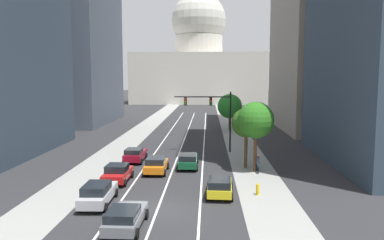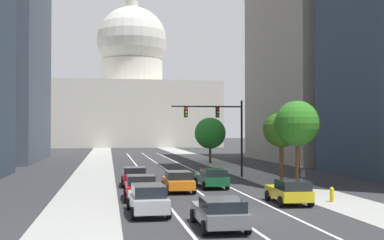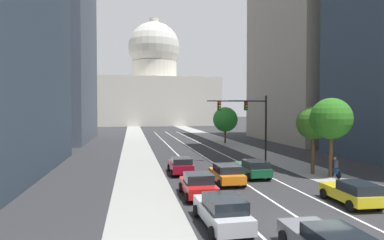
{
  "view_description": "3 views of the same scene",
  "coord_description": "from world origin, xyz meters",
  "px_view_note": "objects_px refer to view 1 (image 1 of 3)",
  "views": [
    {
      "loc": [
        3.38,
        -24.57,
        8.9
      ],
      "look_at": [
        1.42,
        21.66,
        3.66
      ],
      "focal_mm": 35.41,
      "sensor_mm": 36.0,
      "label": 1
    },
    {
      "loc": [
        -6.35,
        -25.06,
        4.4
      ],
      "look_at": [
        2.79,
        29.01,
        5.52
      ],
      "focal_mm": 46.44,
      "sensor_mm": 36.0,
      "label": 2
    },
    {
      "loc": [
        -8.55,
        -14.41,
        5.66
      ],
      "look_at": [
        -1.15,
        26.08,
        4.37
      ],
      "focal_mm": 31.16,
      "sensor_mm": 36.0,
      "label": 3
    }
  ],
  "objects_px": {
    "car_green": "(188,160)",
    "car_gray": "(125,217)",
    "car_orange": "(156,165)",
    "fire_hydrant": "(258,189)",
    "cyclist": "(258,163)",
    "street_tree_mid_right": "(246,123)",
    "car_crimson": "(135,155)",
    "street_tree_far_right": "(230,106)",
    "car_yellow": "(220,186)",
    "street_tree_near_right": "(256,120)",
    "traffic_signal_mast": "(214,110)",
    "car_silver": "(98,193)",
    "car_red": "(117,173)",
    "capitol_building": "(199,63)"
  },
  "relations": [
    {
      "from": "car_green",
      "to": "car_gray",
      "type": "distance_m",
      "value": 15.67
    },
    {
      "from": "car_orange",
      "to": "fire_hydrant",
      "type": "xyz_separation_m",
      "value": [
        8.62,
        -6.36,
        -0.32
      ]
    },
    {
      "from": "cyclist",
      "to": "street_tree_mid_right",
      "type": "height_order",
      "value": "street_tree_mid_right"
    },
    {
      "from": "car_gray",
      "to": "fire_hydrant",
      "type": "relative_size",
      "value": 4.96
    },
    {
      "from": "car_crimson",
      "to": "street_tree_far_right",
      "type": "relative_size",
      "value": 0.7
    },
    {
      "from": "car_yellow",
      "to": "street_tree_near_right",
      "type": "bearing_deg",
      "value": -22.31
    },
    {
      "from": "street_tree_near_right",
      "to": "fire_hydrant",
      "type": "bearing_deg",
      "value": -95.27
    },
    {
      "from": "fire_hydrant",
      "to": "street_tree_far_right",
      "type": "distance_m",
      "value": 36.48
    },
    {
      "from": "car_crimson",
      "to": "traffic_signal_mast",
      "type": "height_order",
      "value": "traffic_signal_mast"
    },
    {
      "from": "traffic_signal_mast",
      "to": "cyclist",
      "type": "height_order",
      "value": "traffic_signal_mast"
    },
    {
      "from": "car_silver",
      "to": "cyclist",
      "type": "height_order",
      "value": "cyclist"
    },
    {
      "from": "street_tree_far_right",
      "to": "street_tree_mid_right",
      "type": "distance_m",
      "value": 27.51
    },
    {
      "from": "car_gray",
      "to": "street_tree_near_right",
      "type": "xyz_separation_m",
      "value": [
        9.29,
        14.17,
        4.14
      ]
    },
    {
      "from": "car_silver",
      "to": "car_gray",
      "type": "bearing_deg",
      "value": -147.54
    },
    {
      "from": "car_silver",
      "to": "car_red",
      "type": "bearing_deg",
      "value": -1.4
    },
    {
      "from": "car_green",
      "to": "car_yellow",
      "type": "distance_m",
      "value": 9.36
    },
    {
      "from": "car_crimson",
      "to": "street_tree_near_right",
      "type": "distance_m",
      "value": 13.32
    },
    {
      "from": "car_yellow",
      "to": "traffic_signal_mast",
      "type": "height_order",
      "value": "traffic_signal_mast"
    },
    {
      "from": "car_silver",
      "to": "car_gray",
      "type": "distance_m",
      "value": 5.13
    },
    {
      "from": "street_tree_mid_right",
      "to": "car_orange",
      "type": "bearing_deg",
      "value": -164.09
    },
    {
      "from": "car_green",
      "to": "street_tree_mid_right",
      "type": "distance_m",
      "value": 6.79
    },
    {
      "from": "fire_hydrant",
      "to": "street_tree_near_right",
      "type": "relative_size",
      "value": 0.14
    },
    {
      "from": "car_green",
      "to": "street_tree_mid_right",
      "type": "bearing_deg",
      "value": -87.47
    },
    {
      "from": "car_crimson",
      "to": "fire_hydrant",
      "type": "distance_m",
      "value": 15.79
    },
    {
      "from": "car_gray",
      "to": "fire_hydrant",
      "type": "bearing_deg",
      "value": -50.4
    },
    {
      "from": "car_orange",
      "to": "street_tree_far_right",
      "type": "distance_m",
      "value": 31.3
    },
    {
      "from": "street_tree_near_right",
      "to": "car_silver",
      "type": "bearing_deg",
      "value": -140.8
    },
    {
      "from": "car_red",
      "to": "traffic_signal_mast",
      "type": "distance_m",
      "value": 16.44
    },
    {
      "from": "car_yellow",
      "to": "car_orange",
      "type": "bearing_deg",
      "value": 42.67
    },
    {
      "from": "traffic_signal_mast",
      "to": "capitol_building",
      "type": "bearing_deg",
      "value": 92.53
    },
    {
      "from": "car_silver",
      "to": "street_tree_far_right",
      "type": "relative_size",
      "value": 0.79
    },
    {
      "from": "cyclist",
      "to": "street_tree_mid_right",
      "type": "distance_m",
      "value": 4.15
    },
    {
      "from": "car_red",
      "to": "street_tree_far_right",
      "type": "bearing_deg",
      "value": -18.35
    },
    {
      "from": "car_silver",
      "to": "traffic_signal_mast",
      "type": "height_order",
      "value": "traffic_signal_mast"
    },
    {
      "from": "car_green",
      "to": "fire_hydrant",
      "type": "bearing_deg",
      "value": -146.59
    },
    {
      "from": "car_crimson",
      "to": "cyclist",
      "type": "distance_m",
      "value": 12.98
    },
    {
      "from": "capitol_building",
      "to": "cyclist",
      "type": "xyz_separation_m",
      "value": [
        8.09,
        -101.01,
        -13.1
      ]
    },
    {
      "from": "car_gray",
      "to": "car_orange",
      "type": "bearing_deg",
      "value": 0.8
    },
    {
      "from": "fire_hydrant",
      "to": "street_tree_mid_right",
      "type": "xyz_separation_m",
      "value": [
        -0.05,
        8.8,
        3.98
      ]
    },
    {
      "from": "car_crimson",
      "to": "car_gray",
      "type": "xyz_separation_m",
      "value": [
        2.87,
        -17.76,
        -0.03
      ]
    },
    {
      "from": "car_red",
      "to": "street_tree_mid_right",
      "type": "height_order",
      "value": "street_tree_mid_right"
    },
    {
      "from": "car_yellow",
      "to": "car_red",
      "type": "bearing_deg",
      "value": 70.28
    },
    {
      "from": "fire_hydrant",
      "to": "street_tree_far_right",
      "type": "height_order",
      "value": "street_tree_far_right"
    },
    {
      "from": "capitol_building",
      "to": "car_red",
      "type": "height_order",
      "value": "capitol_building"
    },
    {
      "from": "capitol_building",
      "to": "street_tree_near_right",
      "type": "xyz_separation_m",
      "value": [
        7.85,
        -100.74,
        -9.06
      ]
    },
    {
      "from": "car_gray",
      "to": "street_tree_mid_right",
      "type": "distance_m",
      "value": 18.29
    },
    {
      "from": "fire_hydrant",
      "to": "street_tree_mid_right",
      "type": "distance_m",
      "value": 9.66
    },
    {
      "from": "car_silver",
      "to": "car_yellow",
      "type": "bearing_deg",
      "value": -76.87
    },
    {
      "from": "capitol_building",
      "to": "car_yellow",
      "type": "bearing_deg",
      "value": -87.73
    },
    {
      "from": "fire_hydrant",
      "to": "car_green",
      "type": "bearing_deg",
      "value": 124.12
    }
  ]
}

